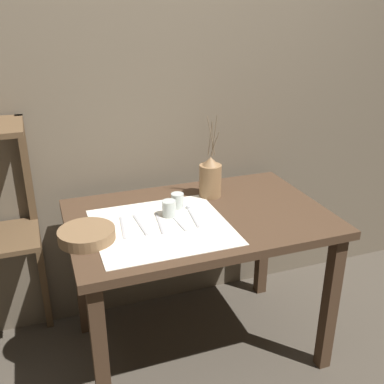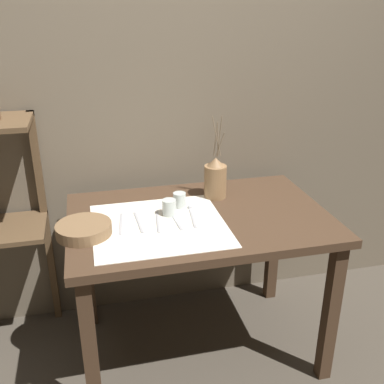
% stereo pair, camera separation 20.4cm
% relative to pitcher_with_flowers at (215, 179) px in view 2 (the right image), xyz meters
% --- Properties ---
extents(ground_plane, '(12.00, 12.00, 0.00)m').
position_rel_pitcher_with_flowers_xyz_m(ground_plane, '(-0.13, -0.19, -0.88)').
color(ground_plane, '#473F35').
extents(stone_wall_back, '(7.00, 0.06, 2.40)m').
position_rel_pitcher_with_flowers_xyz_m(stone_wall_back, '(-0.13, 0.32, 0.32)').
color(stone_wall_back, '#6B5E4C').
rests_on(stone_wall_back, ground_plane).
extents(wooden_table, '(1.21, 0.79, 0.78)m').
position_rel_pitcher_with_flowers_xyz_m(wooden_table, '(-0.13, -0.19, -0.20)').
color(wooden_table, '#422D1E').
rests_on(wooden_table, ground_plane).
extents(linen_cloth, '(0.59, 0.55, 0.00)m').
position_rel_pitcher_with_flowers_xyz_m(linen_cloth, '(-0.33, -0.25, -0.10)').
color(linen_cloth, silver).
rests_on(linen_cloth, wooden_table).
extents(pitcher_with_flowers, '(0.11, 0.11, 0.43)m').
position_rel_pitcher_with_flowers_xyz_m(pitcher_with_flowers, '(0.00, 0.00, 0.00)').
color(pitcher_with_flowers, olive).
rests_on(pitcher_with_flowers, wooden_table).
extents(wooden_bowl, '(0.24, 0.24, 0.05)m').
position_rel_pitcher_with_flowers_xyz_m(wooden_bowl, '(-0.66, -0.26, -0.07)').
color(wooden_bowl, brown).
rests_on(wooden_bowl, wooden_table).
extents(glass_tumbler_near, '(0.06, 0.06, 0.08)m').
position_rel_pitcher_with_flowers_xyz_m(glass_tumbler_near, '(-0.27, -0.16, -0.06)').
color(glass_tumbler_near, '#B7C1BC').
rests_on(glass_tumbler_near, wooden_table).
extents(glass_tumbler_far, '(0.06, 0.06, 0.07)m').
position_rel_pitcher_with_flowers_xyz_m(glass_tumbler_far, '(-0.20, -0.08, -0.06)').
color(glass_tumbler_far, '#B7C1BC').
rests_on(glass_tumbler_far, wooden_table).
extents(fork_inner, '(0.04, 0.21, 0.00)m').
position_rel_pitcher_with_flowers_xyz_m(fork_inner, '(-0.50, -0.20, -0.09)').
color(fork_inner, '#A8A8AD').
rests_on(fork_inner, wooden_table).
extents(knife_center, '(0.02, 0.21, 0.00)m').
position_rel_pitcher_with_flowers_xyz_m(knife_center, '(-0.42, -0.21, -0.09)').
color(knife_center, '#A8A8AD').
rests_on(knife_center, wooden_table).
extents(fork_outer, '(0.04, 0.21, 0.00)m').
position_rel_pitcher_with_flowers_xyz_m(fork_outer, '(-0.33, -0.22, -0.09)').
color(fork_outer, '#A8A8AD').
rests_on(fork_outer, wooden_table).
extents(spoon_outer, '(0.03, 0.22, 0.02)m').
position_rel_pitcher_with_flowers_xyz_m(spoon_outer, '(-0.26, -0.16, -0.09)').
color(spoon_outer, '#A8A8AD').
rests_on(spoon_outer, wooden_table).
extents(spoon_inner, '(0.04, 0.22, 0.02)m').
position_rel_pitcher_with_flowers_xyz_m(spoon_inner, '(-0.16, -0.15, -0.09)').
color(spoon_inner, '#A8A8AD').
rests_on(spoon_inner, wooden_table).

